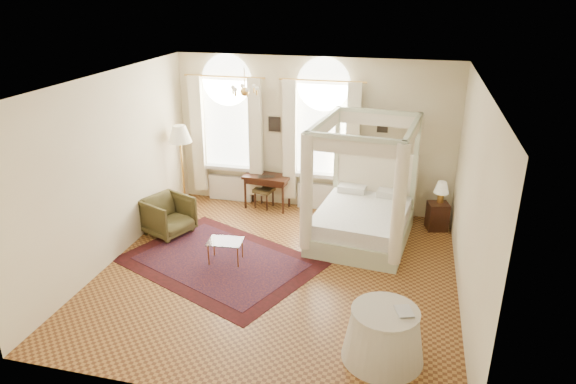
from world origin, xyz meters
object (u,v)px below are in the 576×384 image
writing_desk (267,180)px  stool (264,191)px  nightstand (437,216)px  floor_lamp (180,139)px  side_table (384,335)px  armchair (168,216)px  canopy_bed (362,215)px  coffee_table (225,243)px

writing_desk → stool: (-0.08, 0.00, -0.27)m
nightstand → writing_desk: size_ratio=0.54×
writing_desk → floor_lamp: (-1.74, -0.54, 0.98)m
writing_desk → side_table: size_ratio=0.97×
stool → armchair: armchair is taller
canopy_bed → armchair: bearing=-170.8°
canopy_bed → nightstand: bearing=31.5°
nightstand → stool: 3.74m
stool → side_table: size_ratio=0.42×
writing_desk → armchair: (-1.55, -1.72, -0.26)m
stool → canopy_bed: bearing=-26.0°
canopy_bed → writing_desk: canopy_bed is taller
canopy_bed → floor_lamp: bearing=171.7°
canopy_bed → coffee_table: canopy_bed is taller
coffee_table → side_table: size_ratio=0.60×
coffee_table → side_table: 3.50m
floor_lamp → side_table: (4.62, -3.92, -1.26)m
canopy_bed → coffee_table: size_ratio=3.65×
writing_desk → floor_lamp: 2.07m
armchair → coffee_table: armchair is taller
writing_desk → canopy_bed: bearing=-26.8°
writing_desk → armchair: 2.33m
writing_desk → side_table: writing_desk is taller
armchair → floor_lamp: bearing=31.9°
armchair → side_table: (4.42, -2.73, -0.02)m
armchair → writing_desk: bearing=-19.3°
nightstand → floor_lamp: 5.57m
nightstand → coffee_table: (-3.71, -2.31, 0.09)m
canopy_bed → side_table: canopy_bed is taller
canopy_bed → armchair: 3.81m
nightstand → side_table: bearing=-100.5°
coffee_table → side_table: (2.92, -1.92, -0.01)m
nightstand → floor_lamp: (-5.40, -0.31, 1.34)m
nightstand → side_table: side_table is taller
coffee_table → floor_lamp: bearing=130.3°
canopy_bed → writing_desk: 2.48m
nightstand → side_table: (-0.78, -4.22, 0.08)m
armchair → canopy_bed: bearing=-58.2°
canopy_bed → coffee_table: bearing=-147.9°
floor_lamp → side_table: bearing=-40.3°
armchair → coffee_table: 1.71m
nightstand → side_table: size_ratio=0.52×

